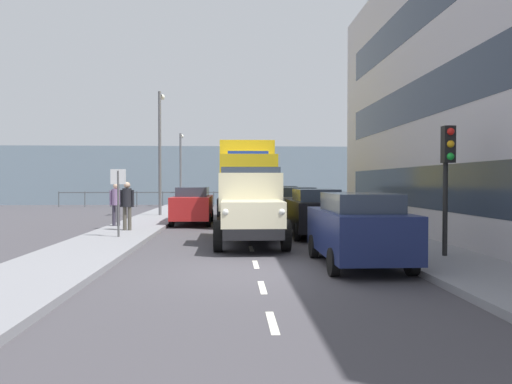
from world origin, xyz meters
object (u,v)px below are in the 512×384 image
lorry_cargo_yellow (246,180)px  traffic_light_near (447,162)px  pedestrian_couple_b (127,202)px  lamp_post_far (181,162)px  pedestrian_with_bag (116,201)px  car_black_kerbside_1 (315,212)px  lamp_post_promenade (160,142)px  car_white_kerbside_3 (282,200)px  car_navy_kerbside_near (358,228)px  car_grey_kerbside_2 (296,205)px  street_sign (118,191)px  truck_vintage_cream (250,208)px  car_red_oppositeside_0 (193,205)px

lorry_cargo_yellow → traffic_light_near: size_ratio=2.56×
pedestrian_couple_b → lamp_post_far: lamp_post_far is taller
pedestrian_couple_b → pedestrian_with_bag: bearing=-65.0°
car_black_kerbside_1 → lamp_post_promenade: lamp_post_promenade is taller
car_white_kerbside_3 → lamp_post_promenade: size_ratio=0.64×
pedestrian_couple_b → car_navy_kerbside_near: bearing=134.3°
car_grey_kerbside_2 → street_sign: street_sign is taller
street_sign → lamp_post_promenade: bearing=-89.1°
car_grey_kerbside_2 → traffic_light_near: (-2.32, 10.59, 1.58)m
truck_vintage_cream → car_navy_kerbside_near: size_ratio=1.44×
car_navy_kerbside_near → pedestrian_with_bag: (7.76, -8.91, 0.30)m
car_black_kerbside_1 → car_grey_kerbside_2: (0.00, -5.12, 0.00)m
pedestrian_with_bag → pedestrian_couple_b: bearing=115.0°
lorry_cargo_yellow → car_white_kerbside_3: 5.35m
car_navy_kerbside_near → lamp_post_far: bearing=-75.2°
pedestrian_couple_b → street_sign: 2.18m
lorry_cargo_yellow → lamp_post_promenade: bearing=-32.6°
car_white_kerbside_3 → pedestrian_couple_b: pedestrian_couple_b is taller
car_red_oppositeside_0 → car_black_kerbside_1: bearing=131.7°
car_white_kerbside_3 → pedestrian_couple_b: (6.92, 9.95, 0.33)m
car_navy_kerbside_near → lamp_post_far: (6.95, -26.30, 2.64)m
street_sign → pedestrian_couple_b: bearing=-85.2°
truck_vintage_cream → car_black_kerbside_1: bearing=-138.3°
car_red_oppositeside_0 → street_sign: street_sign is taller
lamp_post_far → street_sign: (-0.21, 21.33, -1.85)m
truck_vintage_cream → car_white_kerbside_3: size_ratio=1.30×
car_red_oppositeside_0 → traffic_light_near: (-7.11, 10.84, 1.58)m
pedestrian_couple_b → street_sign: street_sign is taller
car_white_kerbside_3 → lamp_post_promenade: lamp_post_promenade is taller
car_white_kerbside_3 → lamp_post_far: size_ratio=0.78×
car_white_kerbside_3 → pedestrian_with_bag: pedestrian_with_bag is taller
car_navy_kerbside_near → street_sign: street_sign is taller
car_black_kerbside_1 → lamp_post_promenade: (6.89, -9.44, 3.26)m
pedestrian_with_bag → street_sign: street_sign is taller
pedestrian_with_bag → street_sign: 4.10m
pedestrian_with_bag → lamp_post_far: size_ratio=0.32×
car_grey_kerbside_2 → pedestrian_with_bag: size_ratio=2.34×
car_grey_kerbside_2 → pedestrian_couple_b: size_ratio=2.27×
car_white_kerbside_3 → street_sign: (6.74, 12.08, 0.79)m
car_black_kerbside_1 → truck_vintage_cream: bearing=41.7°
car_navy_kerbside_near → car_black_kerbside_1: 5.86m
pedestrian_with_bag → car_black_kerbside_1: bearing=158.5°
car_navy_kerbside_near → traffic_light_near: bearing=-170.4°
pedestrian_with_bag → lamp_post_far: bearing=-92.7°
car_white_kerbside_3 → lamp_post_far: 11.87m
car_grey_kerbside_2 → car_red_oppositeside_0: same height
lamp_post_far → pedestrian_couple_b: bearing=90.1°
lorry_cargo_yellow → lamp_post_far: 14.79m
car_white_kerbside_3 → street_sign: bearing=60.8°
car_white_kerbside_3 → lamp_post_promenade: 7.82m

